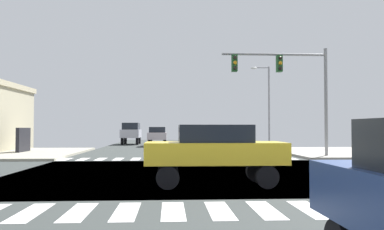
% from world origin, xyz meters
% --- Properties ---
extents(ground, '(90.00, 90.00, 0.05)m').
position_xyz_m(ground, '(0.00, 0.00, -0.03)').
color(ground, '#343938').
extents(sidewalk_corner_ne, '(12.00, 12.00, 0.14)m').
position_xyz_m(sidewalk_corner_ne, '(13.00, 12.00, 0.07)').
color(sidewalk_corner_ne, '#A09B91').
rests_on(sidewalk_corner_ne, ground).
extents(crosswalk_near, '(13.50, 2.00, 0.01)m').
position_xyz_m(crosswalk_near, '(-0.25, -7.30, 0.00)').
color(crosswalk_near, white).
rests_on(crosswalk_near, ground).
extents(crosswalk_far, '(13.50, 2.00, 0.01)m').
position_xyz_m(crosswalk_far, '(-0.25, 7.30, 0.00)').
color(crosswalk_far, white).
rests_on(crosswalk_far, ground).
extents(traffic_signal_mast, '(6.40, 0.55, 6.59)m').
position_xyz_m(traffic_signal_mast, '(6.13, 7.65, 4.86)').
color(traffic_signal_mast, gray).
rests_on(traffic_signal_mast, ground).
extents(street_lamp, '(1.78, 0.32, 7.45)m').
position_xyz_m(street_lamp, '(8.08, 20.56, 4.50)').
color(street_lamp, gray).
rests_on(street_lamp, ground).
extents(sedan_nearside_1, '(1.80, 4.30, 1.88)m').
position_xyz_m(sedan_nearside_1, '(-2.00, 23.66, 1.12)').
color(sedan_nearside_1, black).
rests_on(sedan_nearside_1, ground).
extents(sedan_leading_3, '(4.30, 1.80, 1.88)m').
position_xyz_m(sedan_leading_3, '(0.58, -3.50, 1.12)').
color(sedan_leading_3, black).
rests_on(sedan_leading_3, ground).
extents(suv_trailing_2, '(1.96, 4.60, 2.34)m').
position_xyz_m(suv_trailing_2, '(-5.00, 28.38, 1.39)').
color(suv_trailing_2, black).
rests_on(suv_trailing_2, ground).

